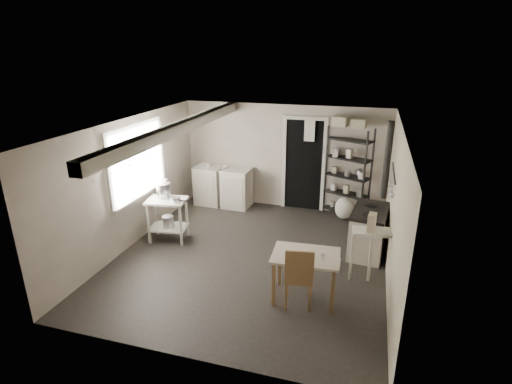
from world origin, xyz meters
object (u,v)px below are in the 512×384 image
(stove, at_px, (369,230))
(stockpot, at_px, (164,190))
(base_cabinets, at_px, (223,186))
(shelf_rack, at_px, (348,174))
(prep_table, at_px, (168,220))
(flour_sack, at_px, (344,208))
(work_table, at_px, (305,275))
(chair, at_px, (299,274))

(stove, bearing_deg, stockpot, -166.72)
(base_cabinets, distance_m, shelf_rack, 2.79)
(prep_table, height_order, stockpot, stockpot)
(prep_table, distance_m, flour_sack, 3.64)
(stockpot, bearing_deg, base_cabinets, 76.15)
(shelf_rack, distance_m, stove, 1.71)
(prep_table, xyz_separation_m, stockpot, (-0.10, 0.11, 0.54))
(prep_table, height_order, flour_sack, prep_table)
(shelf_rack, relative_size, stove, 1.88)
(work_table, bearing_deg, shelf_rack, 84.24)
(stockpot, height_order, base_cabinets, stockpot)
(shelf_rack, bearing_deg, flour_sack, -68.36)
(flour_sack, bearing_deg, stove, -69.61)
(stockpot, bearing_deg, stove, 6.58)
(chair, bearing_deg, work_table, 61.75)
(prep_table, height_order, work_table, prep_table)
(stove, bearing_deg, prep_table, -164.86)
(base_cabinets, xyz_separation_m, chair, (2.36, -3.28, 0.02))
(base_cabinets, bearing_deg, work_table, -49.85)
(stockpot, distance_m, flour_sack, 3.74)
(chair, bearing_deg, shelf_rack, 74.68)
(shelf_rack, bearing_deg, stove, -47.82)
(stove, bearing_deg, base_cabinets, 162.95)
(prep_table, relative_size, work_table, 0.87)
(prep_table, distance_m, chair, 3.01)
(shelf_rack, xyz_separation_m, work_table, (-0.33, -3.24, -0.57))
(work_table, relative_size, chair, 1.00)
(base_cabinets, bearing_deg, flour_sack, 1.37)
(prep_table, distance_m, shelf_rack, 3.78)
(chair, relative_size, flour_sack, 1.98)
(prep_table, relative_size, chair, 0.87)
(stockpot, distance_m, shelf_rack, 3.77)
(work_table, relative_size, flour_sack, 1.99)
(shelf_rack, bearing_deg, base_cabinets, -153.29)
(stockpot, bearing_deg, chair, -26.71)
(shelf_rack, distance_m, chair, 3.45)
(stockpot, relative_size, flour_sack, 0.60)
(stove, relative_size, flour_sack, 2.18)
(stockpot, xyz_separation_m, base_cabinets, (0.46, 1.86, -0.48))
(stove, relative_size, work_table, 1.10)
(stove, distance_m, flour_sack, 1.49)
(prep_table, bearing_deg, chair, -25.78)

